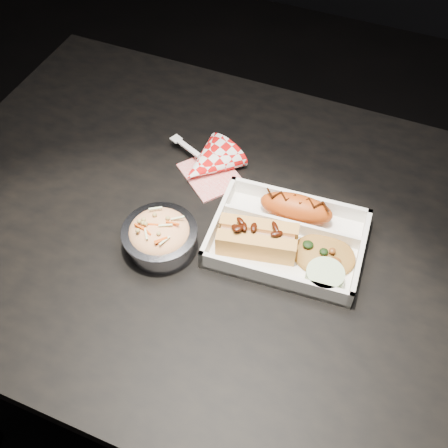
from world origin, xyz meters
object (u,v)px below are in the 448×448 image
at_px(dining_table, 242,262).
at_px(hotdog, 257,237).
at_px(foil_coleslaw_cup, 160,235).
at_px(fried_pastry, 296,208).
at_px(food_tray, 287,240).
at_px(napkin_fork, 208,164).

relative_size(dining_table, hotdog, 8.59).
relative_size(hotdog, foil_coleslaw_cup, 1.12).
xyz_separation_m(dining_table, fried_pastry, (0.07, 0.06, 0.12)).
bearing_deg(food_tray, fried_pastry, 90.00).
relative_size(dining_table, fried_pastry, 9.44).
xyz_separation_m(food_tray, napkin_fork, (-0.19, 0.11, 0.01)).
bearing_deg(foil_coleslaw_cup, hotdog, 21.25).
xyz_separation_m(dining_table, napkin_fork, (-0.11, 0.11, 0.11)).
bearing_deg(hotdog, foil_coleslaw_cup, -170.87).
xyz_separation_m(dining_table, hotdog, (0.03, -0.03, 0.12)).
height_order(foil_coleslaw_cup, napkin_fork, foil_coleslaw_cup).
relative_size(hotdog, napkin_fork, 0.80).
bearing_deg(dining_table, fried_pastry, 38.50).
xyz_separation_m(dining_table, foil_coleslaw_cup, (-0.11, -0.09, 0.12)).
relative_size(food_tray, napkin_fork, 1.50).
bearing_deg(food_tray, dining_table, 177.85).
relative_size(foil_coleslaw_cup, napkin_fork, 0.71).
bearing_deg(hotdog, fried_pastry, 53.60).
height_order(fried_pastry, foil_coleslaw_cup, foil_coleslaw_cup).
relative_size(food_tray, hotdog, 1.88).
distance_m(dining_table, fried_pastry, 0.15).
bearing_deg(food_tray, napkin_fork, 146.34).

